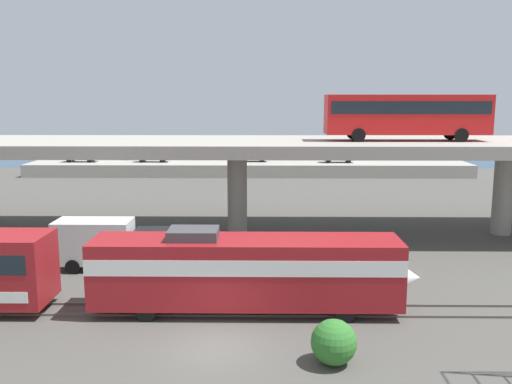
{
  "coord_description": "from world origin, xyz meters",
  "views": [
    {
      "loc": [
        1.98,
        -22.02,
        10.46
      ],
      "look_at": [
        1.44,
        20.74,
        3.12
      ],
      "focal_mm": 38.89,
      "sensor_mm": 36.0,
      "label": 1
    }
  ],
  "objects_px": {
    "parked_car_0": "(94,154)",
    "parked_car_4": "(294,154)",
    "parked_car_2": "(153,156)",
    "parked_car_3": "(137,154)",
    "parked_car_1": "(81,156)",
    "parked_car_6": "(252,156)",
    "train_locomotive": "(261,269)",
    "service_truck_west": "(108,243)",
    "transit_bus_on_overpass": "(407,113)",
    "parked_car_5": "(338,157)"
  },
  "relations": [
    {
      "from": "parked_car_3",
      "to": "parked_car_6",
      "type": "distance_m",
      "value": 16.58
    },
    {
      "from": "train_locomotive",
      "to": "parked_car_1",
      "type": "bearing_deg",
      "value": 116.76
    },
    {
      "from": "parked_car_4",
      "to": "transit_bus_on_overpass",
      "type": "bearing_deg",
      "value": -80.63
    },
    {
      "from": "transit_bus_on_overpass",
      "to": "parked_car_0",
      "type": "distance_m",
      "value": 51.46
    },
    {
      "from": "parked_car_4",
      "to": "service_truck_west",
      "type": "bearing_deg",
      "value": -106.67
    },
    {
      "from": "service_truck_west",
      "to": "parked_car_6",
      "type": "distance_m",
      "value": 43.92
    },
    {
      "from": "parked_car_0",
      "to": "parked_car_2",
      "type": "relative_size",
      "value": 0.89
    },
    {
      "from": "service_truck_west",
      "to": "parked_car_3",
      "type": "height_order",
      "value": "parked_car_3"
    },
    {
      "from": "parked_car_3",
      "to": "parked_car_5",
      "type": "distance_m",
      "value": 28.27
    },
    {
      "from": "parked_car_2",
      "to": "parked_car_3",
      "type": "bearing_deg",
      "value": -45.56
    },
    {
      "from": "service_truck_west",
      "to": "parked_car_5",
      "type": "bearing_deg",
      "value": 65.02
    },
    {
      "from": "parked_car_1",
      "to": "parked_car_2",
      "type": "bearing_deg",
      "value": -179.8
    },
    {
      "from": "parked_car_1",
      "to": "transit_bus_on_overpass",
      "type": "bearing_deg",
      "value": 136.56
    },
    {
      "from": "service_truck_west",
      "to": "parked_car_3",
      "type": "distance_m",
      "value": 46.18
    },
    {
      "from": "parked_car_5",
      "to": "service_truck_west",
      "type": "bearing_deg",
      "value": 65.02
    },
    {
      "from": "service_truck_west",
      "to": "parked_car_5",
      "type": "relative_size",
      "value": 1.56
    },
    {
      "from": "transit_bus_on_overpass",
      "to": "parked_car_3",
      "type": "distance_m",
      "value": 46.97
    },
    {
      "from": "train_locomotive",
      "to": "parked_car_6",
      "type": "distance_m",
      "value": 50.03
    },
    {
      "from": "parked_car_3",
      "to": "service_truck_west",
      "type": "bearing_deg",
      "value": 100.49
    },
    {
      "from": "service_truck_west",
      "to": "parked_car_6",
      "type": "relative_size",
      "value": 1.68
    },
    {
      "from": "service_truck_west",
      "to": "parked_car_2",
      "type": "bearing_deg",
      "value": 97.47
    },
    {
      "from": "parked_car_0",
      "to": "parked_car_3",
      "type": "relative_size",
      "value": 0.98
    },
    {
      "from": "parked_car_4",
      "to": "parked_car_5",
      "type": "distance_m",
      "value": 7.16
    },
    {
      "from": "parked_car_5",
      "to": "parked_car_6",
      "type": "xyz_separation_m",
      "value": [
        -11.67,
        0.93,
        -0.0
      ]
    },
    {
      "from": "parked_car_0",
      "to": "parked_car_1",
      "type": "distance_m",
      "value": 3.56
    },
    {
      "from": "train_locomotive",
      "to": "parked_car_3",
      "type": "xyz_separation_m",
      "value": [
        -17.82,
        52.24,
        0.25
      ]
    },
    {
      "from": "parked_car_0",
      "to": "parked_car_4",
      "type": "xyz_separation_m",
      "value": [
        28.66,
        0.54,
        -0.0
      ]
    },
    {
      "from": "parked_car_5",
      "to": "parked_car_1",
      "type": "bearing_deg",
      "value": -0.37
    },
    {
      "from": "transit_bus_on_overpass",
      "to": "parked_car_6",
      "type": "relative_size",
      "value": 2.96
    },
    {
      "from": "transit_bus_on_overpass",
      "to": "service_truck_west",
      "type": "height_order",
      "value": "transit_bus_on_overpass"
    },
    {
      "from": "service_truck_west",
      "to": "parked_car_1",
      "type": "relative_size",
      "value": 1.49
    },
    {
      "from": "parked_car_5",
      "to": "parked_car_6",
      "type": "relative_size",
      "value": 1.08
    },
    {
      "from": "transit_bus_on_overpass",
      "to": "service_truck_west",
      "type": "distance_m",
      "value": 23.27
    },
    {
      "from": "service_truck_west",
      "to": "parked_car_6",
      "type": "xyz_separation_m",
      "value": [
        8.02,
        43.18,
        0.8
      ]
    },
    {
      "from": "parked_car_0",
      "to": "transit_bus_on_overpass",
      "type": "bearing_deg",
      "value": -46.84
    },
    {
      "from": "parked_car_1",
      "to": "parked_car_6",
      "type": "distance_m",
      "value": 23.48
    },
    {
      "from": "parked_car_0",
      "to": "parked_car_2",
      "type": "xyz_separation_m",
      "value": [
        9.16,
        -3.45,
        0.0
      ]
    },
    {
      "from": "transit_bus_on_overpass",
      "to": "parked_car_2",
      "type": "xyz_separation_m",
      "value": [
        -25.73,
        33.75,
        -6.85
      ]
    },
    {
      "from": "parked_car_2",
      "to": "parked_car_6",
      "type": "relative_size",
      "value": 1.11
    },
    {
      "from": "parked_car_1",
      "to": "parked_car_2",
      "type": "relative_size",
      "value": 1.02
    },
    {
      "from": "transit_bus_on_overpass",
      "to": "parked_car_4",
      "type": "relative_size",
      "value": 2.99
    },
    {
      "from": "service_truck_west",
      "to": "parked_car_0",
      "type": "height_order",
      "value": "parked_car_0"
    },
    {
      "from": "parked_car_2",
      "to": "parked_car_5",
      "type": "height_order",
      "value": "same"
    },
    {
      "from": "transit_bus_on_overpass",
      "to": "parked_car_4",
      "type": "height_order",
      "value": "transit_bus_on_overpass"
    },
    {
      "from": "transit_bus_on_overpass",
      "to": "parked_car_0",
      "type": "relative_size",
      "value": 3.0
    },
    {
      "from": "train_locomotive",
      "to": "parked_car_3",
      "type": "distance_m",
      "value": 55.2
    },
    {
      "from": "parked_car_0",
      "to": "parked_car_2",
      "type": "distance_m",
      "value": 9.79
    },
    {
      "from": "parked_car_1",
      "to": "parked_car_0",
      "type": "bearing_deg",
      "value": -101.62
    },
    {
      "from": "train_locomotive",
      "to": "parked_car_5",
      "type": "bearing_deg",
      "value": 78.18
    },
    {
      "from": "parked_car_4",
      "to": "parked_car_5",
      "type": "bearing_deg",
      "value": -36.46
    }
  ]
}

